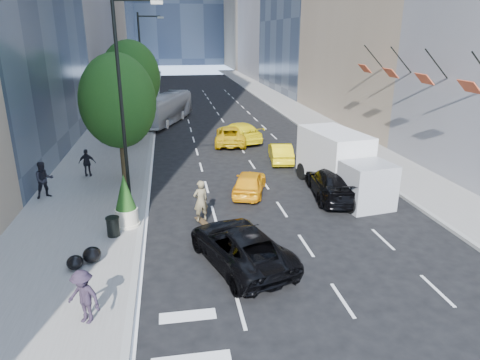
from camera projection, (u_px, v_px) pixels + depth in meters
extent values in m
plane|color=black|center=(283.00, 247.00, 18.00)|extent=(160.00, 160.00, 0.00)
cube|color=slate|center=(125.00, 119.00, 44.55)|extent=(6.00, 120.00, 0.15)
cube|color=slate|center=(300.00, 114.00, 47.52)|extent=(4.00, 120.00, 0.15)
cylinder|color=black|center=(122.00, 113.00, 19.04)|extent=(0.16, 0.16, 10.00)
cylinder|color=black|center=(134.00, 0.00, 17.65)|extent=(1.80, 0.12, 0.12)
cube|color=#99998C|center=(157.00, 3.00, 17.83)|extent=(0.50, 0.22, 0.15)
cylinder|color=black|center=(142.00, 76.00, 35.83)|extent=(0.16, 0.16, 10.00)
cylinder|color=black|center=(149.00, 16.00, 34.45)|extent=(1.80, 0.12, 0.12)
cube|color=#99998C|center=(161.00, 18.00, 34.62)|extent=(0.50, 0.22, 0.15)
cylinder|color=black|center=(123.00, 158.00, 24.71)|extent=(0.30, 0.30, 3.15)
ellipsoid|color=#12330E|center=(118.00, 101.00, 23.65)|extent=(4.20, 4.20, 5.25)
cylinder|color=black|center=(134.00, 122.00, 34.00)|extent=(0.30, 0.30, 3.38)
ellipsoid|color=#12330E|center=(131.00, 77.00, 32.87)|extent=(4.50, 4.50, 5.62)
cylinder|color=black|center=(142.00, 101.00, 46.20)|extent=(0.30, 0.30, 2.93)
ellipsoid|color=#12330E|center=(140.00, 72.00, 45.22)|extent=(3.90, 3.90, 4.88)
cylinder|color=black|center=(151.00, 82.00, 53.42)|extent=(0.14, 0.14, 5.20)
imported|color=black|center=(151.00, 69.00, 52.90)|extent=(2.48, 0.53, 1.00)
cube|color=#B8492A|center=(469.00, 87.00, 21.42)|extent=(0.64, 1.30, 0.64)
cylinder|color=black|center=(436.00, 64.00, 24.97)|extent=(1.75, 0.08, 1.75)
cube|color=#B8492A|center=(424.00, 79.00, 25.15)|extent=(0.64, 1.30, 0.64)
cylinder|color=black|center=(401.00, 60.00, 28.70)|extent=(1.75, 0.08, 1.75)
cube|color=#B8492A|center=(391.00, 73.00, 28.88)|extent=(0.64, 1.30, 0.64)
cylinder|color=black|center=(374.00, 57.00, 32.44)|extent=(1.75, 0.08, 1.75)
cube|color=#B8492A|center=(365.00, 68.00, 32.61)|extent=(0.64, 1.30, 0.64)
imported|color=brown|center=(201.00, 204.00, 19.97)|extent=(0.85, 0.70, 1.99)
imported|color=black|center=(240.00, 246.00, 16.50)|extent=(4.08, 6.00, 1.52)
imported|color=black|center=(333.00, 183.00, 23.34)|extent=(3.01, 5.81, 1.61)
imported|color=#FFA70D|center=(249.00, 182.00, 23.81)|extent=(2.73, 4.24, 1.34)
imported|color=yellow|center=(281.00, 152.00, 29.82)|extent=(1.99, 4.24, 1.34)
imported|color=gold|center=(231.00, 135.00, 34.61)|extent=(3.18, 5.53, 1.45)
imported|color=yellow|center=(239.00, 132.00, 35.45)|extent=(3.71, 5.82, 1.57)
imported|color=silver|center=(165.00, 109.00, 42.61)|extent=(5.80, 10.53, 2.88)
cube|color=silver|center=(334.00, 155.00, 24.67)|extent=(3.13, 5.02, 2.76)
cube|color=gray|center=(367.00, 186.00, 21.77)|extent=(2.63, 2.38, 2.35)
cylinder|color=black|center=(352.00, 203.00, 21.31)|extent=(0.51, 1.07, 1.02)
cylinder|color=black|center=(389.00, 198.00, 21.94)|extent=(0.51, 1.07, 1.02)
cylinder|color=black|center=(303.00, 171.00, 26.28)|extent=(0.51, 1.07, 1.02)
cylinder|color=black|center=(334.00, 168.00, 26.91)|extent=(0.51, 1.07, 1.02)
imported|color=black|center=(44.00, 180.00, 22.75)|extent=(1.21, 1.11, 1.99)
imported|color=black|center=(87.00, 163.00, 26.23)|extent=(1.02, 0.46, 1.72)
imported|color=#251C2A|center=(84.00, 297.00, 12.84)|extent=(1.31, 1.15, 1.76)
cylinder|color=black|center=(113.00, 227.00, 18.57)|extent=(0.55, 0.55, 0.82)
cylinder|color=beige|center=(127.00, 217.00, 19.58)|extent=(1.03, 1.03, 0.83)
cone|color=#12330E|center=(125.00, 192.00, 19.18)|extent=(0.93, 0.93, 1.65)
ellipsoid|color=black|center=(92.00, 255.00, 16.47)|extent=(0.71, 0.78, 0.60)
ellipsoid|color=black|center=(75.00, 262.00, 15.99)|extent=(0.62, 0.68, 0.52)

